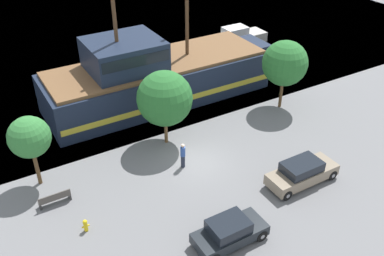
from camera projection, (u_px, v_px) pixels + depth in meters
The scene contains 11 objects.
ground_plane at pixel (196, 161), 28.44m from camera, with size 160.00×160.00×0.00m, color slate.
pirate_ship at pixel (155, 76), 34.47m from camera, with size 19.58×6.02×11.90m.
moored_boat_dockside at pixel (238, 38), 45.36m from camera, with size 6.18×2.15×1.94m.
parked_car_curb_front at pixel (229, 232), 22.14m from camera, with size 3.94×1.78×1.50m.
parked_car_curb_rear at pixel (302, 172), 26.18m from camera, with size 4.63×1.78×1.57m.
fire_hydrant at pixel (85, 225), 22.99m from camera, with size 0.42×0.25×0.76m.
bench_promenade_east at pixel (55, 198), 24.72m from camera, with size 1.84×0.45×0.85m.
pedestrian_walking_near at pixel (183, 155), 27.44m from camera, with size 0.32×0.32×1.78m.
tree_row_east at pixel (29, 137), 24.71m from camera, with size 2.49×2.49×4.67m.
tree_row_mideast at pixel (165, 98), 28.41m from camera, with size 3.77×3.77×5.40m.
tree_row_midwest at pixel (285, 63), 32.49m from camera, with size 3.49×3.49×5.54m.
Camera 1 is at (-11.70, -19.45, 17.28)m, focal length 40.00 mm.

